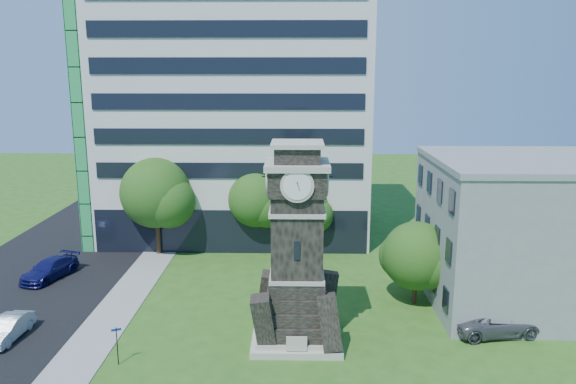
{
  "coord_description": "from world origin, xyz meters",
  "views": [
    {
      "loc": [
        3.04,
        -29.99,
        16.27
      ],
      "look_at": [
        2.35,
        7.97,
        7.98
      ],
      "focal_mm": 35.0,
      "sensor_mm": 36.0,
      "label": 1
    }
  ],
  "objects_px": {
    "clock_tower": "(297,257)",
    "park_bench": "(315,344)",
    "car_east_lot": "(496,322)",
    "street_sign": "(117,341)",
    "car_street_mid": "(8,328)",
    "car_street_north": "(50,269)"
  },
  "relations": [
    {
      "from": "car_street_north",
      "to": "car_east_lot",
      "type": "bearing_deg",
      "value": 1.85
    },
    {
      "from": "car_east_lot",
      "to": "street_sign",
      "type": "xyz_separation_m",
      "value": [
        -22.57,
        -4.22,
        0.63
      ]
    },
    {
      "from": "clock_tower",
      "to": "car_east_lot",
      "type": "height_order",
      "value": "clock_tower"
    },
    {
      "from": "car_street_mid",
      "to": "car_street_north",
      "type": "distance_m",
      "value": 10.43
    },
    {
      "from": "car_street_mid",
      "to": "park_bench",
      "type": "xyz_separation_m",
      "value": [
        18.87,
        -1.34,
        -0.16
      ]
    },
    {
      "from": "car_east_lot",
      "to": "street_sign",
      "type": "distance_m",
      "value": 22.97
    },
    {
      "from": "car_street_north",
      "to": "street_sign",
      "type": "xyz_separation_m",
      "value": [
        9.64,
        -13.23,
        0.64
      ]
    },
    {
      "from": "clock_tower",
      "to": "car_street_north",
      "type": "bearing_deg",
      "value": 153.34
    },
    {
      "from": "park_bench",
      "to": "street_sign",
      "type": "height_order",
      "value": "street_sign"
    },
    {
      "from": "car_east_lot",
      "to": "street_sign",
      "type": "bearing_deg",
      "value": 91.51
    },
    {
      "from": "car_east_lot",
      "to": "car_street_mid",
      "type": "bearing_deg",
      "value": 83.28
    },
    {
      "from": "car_east_lot",
      "to": "park_bench",
      "type": "bearing_deg",
      "value": 93.67
    },
    {
      "from": "clock_tower",
      "to": "park_bench",
      "type": "xyz_separation_m",
      "value": [
        1.07,
        -1.7,
        -4.76
      ]
    },
    {
      "from": "car_street_north",
      "to": "street_sign",
      "type": "height_order",
      "value": "street_sign"
    },
    {
      "from": "car_street_north",
      "to": "car_east_lot",
      "type": "height_order",
      "value": "car_east_lot"
    },
    {
      "from": "car_street_north",
      "to": "park_bench",
      "type": "xyz_separation_m",
      "value": [
        20.77,
        -11.59,
        -0.24
      ]
    },
    {
      "from": "car_street_mid",
      "to": "car_east_lot",
      "type": "height_order",
      "value": "car_east_lot"
    },
    {
      "from": "clock_tower",
      "to": "car_street_mid",
      "type": "relative_size",
      "value": 2.95
    },
    {
      "from": "car_street_north",
      "to": "car_street_mid",
      "type": "bearing_deg",
      "value": -62.01
    },
    {
      "from": "clock_tower",
      "to": "park_bench",
      "type": "height_order",
      "value": "clock_tower"
    },
    {
      "from": "clock_tower",
      "to": "park_bench",
      "type": "bearing_deg",
      "value": -57.78
    },
    {
      "from": "car_street_north",
      "to": "car_east_lot",
      "type": "relative_size",
      "value": 0.94
    }
  ]
}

